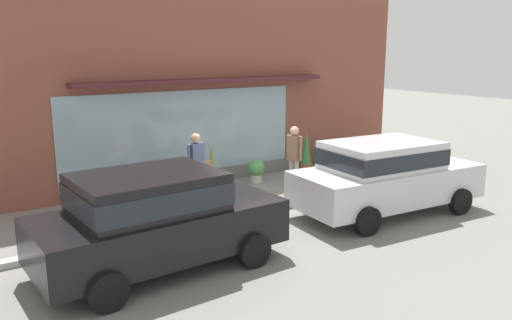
# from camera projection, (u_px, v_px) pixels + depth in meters

# --- Properties ---
(ground_plane) EXTENTS (60.00, 60.00, 0.00)m
(ground_plane) POSITION_uv_depth(u_px,v_px,m) (269.00, 209.00, 12.13)
(ground_plane) COLOR gray
(curb_strip) EXTENTS (14.00, 0.24, 0.12)m
(curb_strip) POSITION_uv_depth(u_px,v_px,m) (274.00, 208.00, 11.96)
(curb_strip) COLOR #B2B2AD
(curb_strip) RESTS_ON ground_plane
(storefront) EXTENTS (14.00, 0.81, 5.34)m
(storefront) POSITION_uv_depth(u_px,v_px,m) (203.00, 89.00, 14.16)
(storefront) COLOR brown
(storefront) RESTS_ON ground_plane
(fire_hydrant) EXTENTS (0.42, 0.39, 0.92)m
(fire_hydrant) POSITION_uv_depth(u_px,v_px,m) (197.00, 194.00, 11.67)
(fire_hydrant) COLOR red
(fire_hydrant) RESTS_ON ground_plane
(pedestrian_with_handbag) EXTENTS (0.68, 0.27, 1.74)m
(pedestrian_with_handbag) POSITION_uv_depth(u_px,v_px,m) (197.00, 163.00, 12.25)
(pedestrian_with_handbag) COLOR #232328
(pedestrian_with_handbag) RESTS_ON ground_plane
(pedestrian_passerby) EXTENTS (0.26, 0.51, 1.75)m
(pedestrian_passerby) POSITION_uv_depth(u_px,v_px,m) (294.00, 154.00, 13.26)
(pedestrian_passerby) COLOR #9E9384
(pedestrian_passerby) RESTS_ON ground_plane
(parked_car_black) EXTENTS (4.26, 2.22, 1.70)m
(parked_car_black) POSITION_uv_depth(u_px,v_px,m) (155.00, 216.00, 8.64)
(parked_car_black) COLOR black
(parked_car_black) RESTS_ON ground_plane
(parked_car_silver) EXTENTS (4.56, 2.25, 1.68)m
(parked_car_silver) POSITION_uv_depth(u_px,v_px,m) (385.00, 173.00, 11.60)
(parked_car_silver) COLOR silver
(parked_car_silver) RESTS_ON ground_plane
(potted_plant_window_right) EXTENTS (0.26, 0.26, 1.14)m
(potted_plant_window_right) POSITION_uv_depth(u_px,v_px,m) (212.00, 166.00, 14.02)
(potted_plant_window_right) COLOR #4C4C51
(potted_plant_window_right) RESTS_ON ground_plane
(potted_plant_corner_tall) EXTENTS (0.41, 0.41, 0.68)m
(potted_plant_corner_tall) POSITION_uv_depth(u_px,v_px,m) (117.00, 188.00, 12.53)
(potted_plant_corner_tall) COLOR #B7B2A3
(potted_plant_corner_tall) RESTS_ON ground_plane
(potted_plant_doorstep) EXTENTS (0.47, 0.47, 0.67)m
(potted_plant_doorstep) POSITION_uv_depth(u_px,v_px,m) (256.00, 170.00, 14.37)
(potted_plant_doorstep) COLOR #B7B2A3
(potted_plant_doorstep) RESTS_ON ground_plane
(potted_plant_low_front) EXTENTS (0.43, 0.43, 0.69)m
(potted_plant_low_front) POSITION_uv_depth(u_px,v_px,m) (348.00, 152.00, 16.86)
(potted_plant_low_front) COLOR #4C4C51
(potted_plant_low_front) RESTS_ON ground_plane
(potted_plant_trailing_edge) EXTENTS (0.37, 0.37, 1.23)m
(potted_plant_trailing_edge) POSITION_uv_depth(u_px,v_px,m) (306.00, 151.00, 15.83)
(potted_plant_trailing_edge) COLOR #9E6042
(potted_plant_trailing_edge) RESTS_ON ground_plane
(potted_plant_window_center) EXTENTS (0.57, 0.57, 0.82)m
(potted_plant_window_center) POSITION_uv_depth(u_px,v_px,m) (180.00, 178.00, 13.10)
(potted_plant_window_center) COLOR #9E6042
(potted_plant_window_center) RESTS_ON ground_plane
(potted_plant_window_left) EXTENTS (0.51, 0.51, 0.67)m
(potted_plant_window_left) POSITION_uv_depth(u_px,v_px,m) (332.00, 157.00, 16.13)
(potted_plant_window_left) COLOR #9E6042
(potted_plant_window_left) RESTS_ON ground_plane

